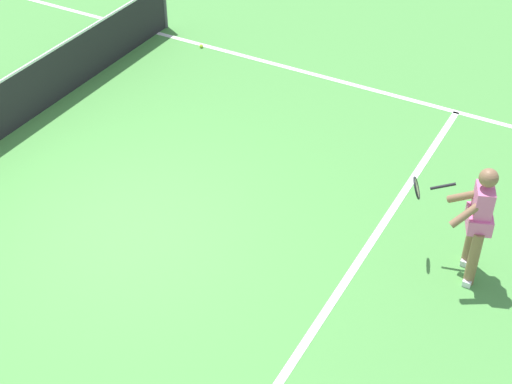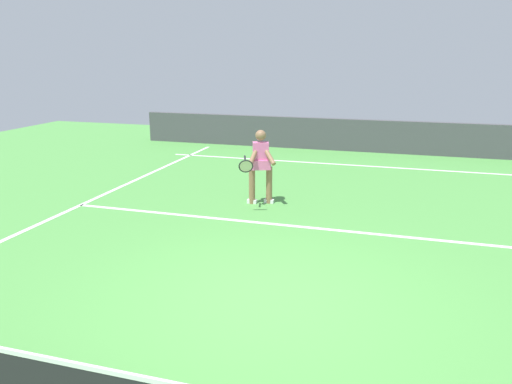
# 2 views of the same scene
# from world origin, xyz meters

# --- Properties ---
(ground_plane) EXTENTS (28.46, 28.46, 0.00)m
(ground_plane) POSITION_xyz_m (0.00, 0.00, 0.00)
(ground_plane) COLOR #4C9342
(court_back_wall) EXTENTS (14.74, 0.24, 1.03)m
(court_back_wall) POSITION_xyz_m (0.00, -10.65, 0.51)
(court_back_wall) COLOR #47474C
(court_back_wall) RESTS_ON ground
(baseline_marking) EXTENTS (10.74, 0.10, 0.01)m
(baseline_marking) POSITION_xyz_m (0.00, -8.45, 0.00)
(baseline_marking) COLOR white
(baseline_marking) RESTS_ON ground
(service_line_marking) EXTENTS (9.74, 0.10, 0.01)m
(service_line_marking) POSITION_xyz_m (0.00, -2.90, 0.00)
(service_line_marking) COLOR white
(service_line_marking) RESTS_ON ground
(tennis_player) EXTENTS (0.66, 1.10, 1.55)m
(tennis_player) POSITION_xyz_m (1.32, -4.10, 0.85)
(tennis_player) COLOR #8C6647
(tennis_player) RESTS_ON ground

